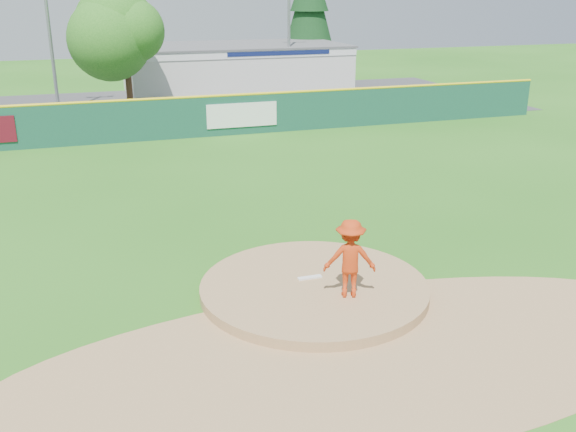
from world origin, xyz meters
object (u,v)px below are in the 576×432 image
object	(u,v)px
pitcher	(350,258)
deciduous_tree	(125,35)
van	(266,107)
conifer_tree	(309,8)
light_pole_right	(289,12)
pool_building_grp	(235,68)
light_pole_left	(46,6)

from	to	relation	value
pitcher	deciduous_tree	bearing A→B (deg)	-65.70
van	conifer_tree	bearing A→B (deg)	-42.69
deciduous_tree	conifer_tree	distance (m)	18.63
light_pole_right	pool_building_grp	bearing A→B (deg)	135.05
pitcher	light_pole_left	distance (m)	29.02
pitcher	conifer_tree	distance (m)	39.14
deciduous_tree	conifer_tree	bearing A→B (deg)	36.25
deciduous_tree	conifer_tree	xyz separation A→B (m)	(15.00, 11.00, 0.99)
pool_building_grp	light_pole_left	bearing A→B (deg)	-157.40
van	pool_building_grp	bearing A→B (deg)	-19.82
van	pool_building_grp	distance (m)	11.11
light_pole_left	pool_building_grp	bearing A→B (deg)	22.60
van	pool_building_grp	size ratio (longest dim) A/B	0.36
conifer_tree	light_pole_left	world-z (taller)	light_pole_left
van	light_pole_right	bearing A→B (deg)	-41.11
light_pole_right	deciduous_tree	bearing A→B (deg)	-160.02
pitcher	light_pole_right	distance (m)	31.33
pitcher	pool_building_grp	xyz separation A→B (m)	(5.46, 32.84, 0.49)
light_pole_left	light_pole_right	bearing A→B (deg)	7.59
light_pole_right	van	bearing A→B (deg)	-116.40
pool_building_grp	van	bearing A→B (deg)	-95.12
van	pool_building_grp	world-z (taller)	pool_building_grp
pitcher	van	world-z (taller)	pitcher
conifer_tree	light_pole_left	distance (m)	21.03
pitcher	conifer_tree	size ratio (longest dim) A/B	0.19
pitcher	deciduous_tree	size ratio (longest dim) A/B	0.25
light_pole_right	pitcher	bearing A→B (deg)	-105.82
pitcher	light_pole_right	world-z (taller)	light_pole_right
pool_building_grp	conifer_tree	xyz separation A→B (m)	(7.00, 4.01, 3.88)
van	light_pole_left	size ratio (longest dim) A/B	0.50
conifer_tree	van	bearing A→B (deg)	-117.98
van	conifer_tree	distance (m)	17.67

